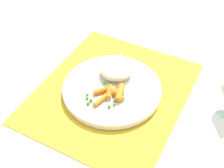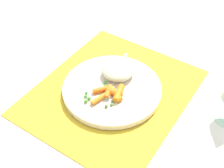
% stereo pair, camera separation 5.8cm
% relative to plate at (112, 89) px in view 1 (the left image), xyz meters
% --- Properties ---
extents(ground_plane, '(2.40, 2.40, 0.00)m').
position_rel_plate_xyz_m(ground_plane, '(0.00, 0.00, -0.01)').
color(ground_plane, white).
extents(placemat, '(0.43, 0.36, 0.01)m').
position_rel_plate_xyz_m(placemat, '(0.00, 0.00, -0.01)').
color(placemat, gold).
rests_on(placemat, ground_plane).
extents(plate, '(0.25, 0.25, 0.02)m').
position_rel_plate_xyz_m(plate, '(0.00, 0.00, 0.00)').
color(plate, silver).
rests_on(plate, placemat).
extents(rice_mound, '(0.09, 0.08, 0.03)m').
position_rel_plate_xyz_m(rice_mound, '(-0.05, -0.01, 0.02)').
color(rice_mound, beige).
rests_on(rice_mound, plate).
extents(carrot_portion, '(0.09, 0.08, 0.02)m').
position_rel_plate_xyz_m(carrot_portion, '(0.03, 0.02, 0.02)').
color(carrot_portion, orange).
rests_on(carrot_portion, plate).
extents(pea_scatter, '(0.09, 0.08, 0.01)m').
position_rel_plate_xyz_m(pea_scatter, '(0.05, -0.01, 0.01)').
color(pea_scatter, '#52A433').
rests_on(pea_scatter, plate).
extents(fork, '(0.18, 0.06, 0.01)m').
position_rel_plate_xyz_m(fork, '(-0.02, -0.01, 0.01)').
color(fork, '#BABABA').
rests_on(fork, plate).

